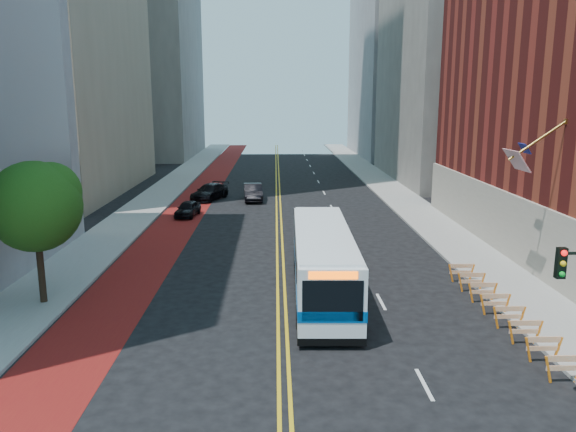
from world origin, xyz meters
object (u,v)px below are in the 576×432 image
Objects in this scene: car_a at (188,209)px; car_b at (253,192)px; car_c at (210,192)px; street_tree at (36,203)px; transit_bus at (323,261)px.

car_b is at bearing 63.17° from car_a.
car_c reaches higher than car_a.
street_tree is 29.35m from car_b.
car_a is 7.98m from car_c.
transit_bus is at bearing 3.85° from street_tree.
car_a is (-9.61, 19.43, -1.13)m from transit_bus.
car_b is (-4.47, 26.80, -0.97)m from transit_bus.
transit_bus reaches higher than car_b.
car_a is 0.73× the size of car_c.
car_c is at bearing 168.19° from car_b.
car_a is 0.77× the size of car_b.
car_b is at bearing 14.03° from car_c.
street_tree is at bearing -77.77° from car_c.
car_b is 4.26m from car_c.
car_c is (-8.69, 27.35, -1.02)m from transit_bus.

